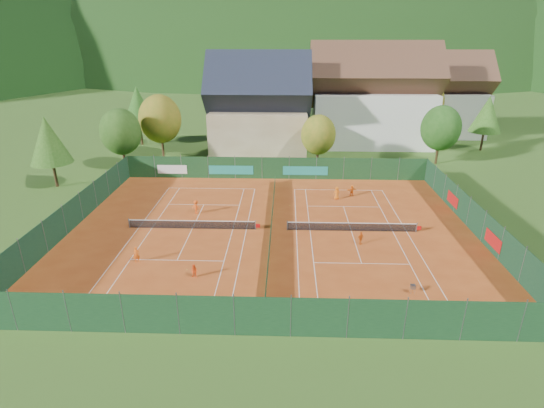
% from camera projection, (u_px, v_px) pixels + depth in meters
% --- Properties ---
extents(ground, '(600.00, 600.00, 0.00)m').
position_uv_depth(ground, '(271.00, 230.00, 42.57)').
color(ground, '#2F561B').
rests_on(ground, ground).
extents(clay_pad, '(40.00, 32.00, 0.01)m').
position_uv_depth(clay_pad, '(271.00, 230.00, 42.56)').
color(clay_pad, '#AE4819').
rests_on(clay_pad, ground).
extents(court_markings_left, '(11.03, 23.83, 0.00)m').
position_uv_depth(court_markings_left, '(192.00, 229.00, 42.81)').
color(court_markings_left, white).
rests_on(court_markings_left, ground).
extents(court_markings_right, '(11.03, 23.83, 0.00)m').
position_uv_depth(court_markings_right, '(351.00, 231.00, 42.30)').
color(court_markings_right, white).
rests_on(court_markings_right, ground).
extents(tennis_net_left, '(13.30, 0.10, 1.02)m').
position_uv_depth(tennis_net_left, '(193.00, 224.00, 42.61)').
color(tennis_net_left, '#59595B').
rests_on(tennis_net_left, ground).
extents(tennis_net_right, '(13.30, 0.10, 1.02)m').
position_uv_depth(tennis_net_right, '(353.00, 227.00, 42.11)').
color(tennis_net_right, '#59595B').
rests_on(tennis_net_right, ground).
extents(court_divider, '(0.03, 28.80, 1.00)m').
position_uv_depth(court_divider, '(271.00, 225.00, 42.37)').
color(court_divider, '#14371F').
rests_on(court_divider, ground).
extents(fence_north, '(40.00, 0.10, 3.00)m').
position_uv_depth(fence_north, '(272.00, 168.00, 56.83)').
color(fence_north, '#153A1B').
rests_on(fence_north, ground).
extents(fence_south, '(40.00, 0.04, 3.00)m').
position_uv_depth(fence_south, '(262.00, 317.00, 27.18)').
color(fence_south, '#14371B').
rests_on(fence_south, ground).
extents(fence_west, '(0.04, 32.00, 3.00)m').
position_uv_depth(fence_west, '(73.00, 214.00, 42.62)').
color(fence_west, '#143722').
rests_on(fence_west, ground).
extents(fence_east, '(0.09, 32.00, 3.00)m').
position_uv_depth(fence_east, '(475.00, 219.00, 41.42)').
color(fence_east, '#12331E').
rests_on(fence_east, ground).
extents(chalet, '(16.20, 12.00, 16.00)m').
position_uv_depth(chalet, '(259.00, 111.00, 67.93)').
color(chalet, beige).
rests_on(chalet, ground).
extents(hotel_block_a, '(21.60, 11.00, 17.25)m').
position_uv_depth(hotel_block_a, '(372.00, 102.00, 72.60)').
color(hotel_block_a, silver).
rests_on(hotel_block_a, ground).
extents(hotel_block_b, '(17.28, 10.00, 15.50)m').
position_uv_depth(hotel_block_b, '(438.00, 100.00, 79.85)').
color(hotel_block_b, silver).
rests_on(hotel_block_b, ground).
extents(tree_west_front, '(5.72, 5.72, 8.69)m').
position_uv_depth(tree_west_front, '(121.00, 132.00, 59.73)').
color(tree_west_front, '#482A1A').
rests_on(tree_west_front, ground).
extents(tree_west_mid, '(6.44, 6.44, 9.78)m').
position_uv_depth(tree_west_mid, '(160.00, 119.00, 64.91)').
color(tree_west_mid, '#4D331B').
rests_on(tree_west_mid, ground).
extents(tree_west_back, '(5.60, 5.60, 10.00)m').
position_uv_depth(tree_west_back, '(138.00, 106.00, 72.25)').
color(tree_west_back, '#473219').
rests_on(tree_west_back, ground).
extents(tree_center, '(5.01, 5.01, 7.60)m').
position_uv_depth(tree_center, '(318.00, 135.00, 60.96)').
color(tree_center, '#412917').
rests_on(tree_center, ground).
extents(tree_east_front, '(5.72, 5.72, 8.69)m').
position_uv_depth(tree_east_front, '(441.00, 128.00, 61.99)').
color(tree_east_front, '#412E17').
rests_on(tree_east_front, ground).
extents(tree_east_mid, '(5.04, 5.04, 9.00)m').
position_uv_depth(tree_east_mid, '(487.00, 114.00, 68.83)').
color(tree_east_mid, '#4D2F1B').
rests_on(tree_east_mid, ground).
extents(tree_west_side, '(5.04, 5.04, 9.00)m').
position_uv_depth(tree_west_side, '(48.00, 140.00, 52.26)').
color(tree_west_side, '#472E19').
rests_on(tree_west_side, ground).
extents(tree_east_back, '(7.15, 7.15, 10.86)m').
position_uv_depth(tree_east_back, '(423.00, 102.00, 76.23)').
color(tree_east_back, '#412617').
rests_on(tree_east_back, ground).
extents(mountain_backdrop, '(820.00, 530.00, 242.00)m').
position_uv_depth(mountain_backdrop, '(328.00, 129.00, 272.74)').
color(mountain_backdrop, black).
rests_on(mountain_backdrop, ground).
extents(ball_hopper, '(0.34, 0.34, 0.80)m').
position_uv_depth(ball_hopper, '(413.00, 287.00, 32.09)').
color(ball_hopper, slate).
rests_on(ball_hopper, ground).
extents(loose_ball_0, '(0.07, 0.07, 0.07)m').
position_uv_depth(loose_ball_0, '(187.00, 270.00, 35.38)').
color(loose_ball_0, '#CCD833').
rests_on(loose_ball_0, ground).
extents(loose_ball_1, '(0.07, 0.07, 0.07)m').
position_uv_depth(loose_ball_1, '(371.00, 301.00, 31.25)').
color(loose_ball_1, '#CCD833').
rests_on(loose_ball_1, ground).
extents(loose_ball_2, '(0.07, 0.07, 0.07)m').
position_uv_depth(loose_ball_2, '(290.00, 205.00, 48.48)').
color(loose_ball_2, '#CCD833').
rests_on(loose_ball_2, ground).
extents(player_left_near, '(0.63, 0.52, 1.48)m').
position_uv_depth(player_left_near, '(137.00, 255.00, 36.30)').
color(player_left_near, orange).
rests_on(player_left_near, ground).
extents(player_left_mid, '(0.67, 0.57, 1.19)m').
position_uv_depth(player_left_mid, '(194.00, 271.00, 34.09)').
color(player_left_mid, '#FF5216').
rests_on(player_left_mid, ground).
extents(player_left_far, '(1.14, 0.90, 1.55)m').
position_uv_depth(player_left_far, '(196.00, 207.00, 46.11)').
color(player_left_far, '#F35615').
rests_on(player_left_far, ground).
extents(player_right_near, '(0.79, 0.71, 1.29)m').
position_uv_depth(player_right_near, '(361.00, 238.00, 39.46)').
color(player_right_near, '#D95A13').
rests_on(player_right_near, ground).
extents(player_right_far_a, '(0.86, 0.66, 1.56)m').
position_uv_depth(player_right_far_a, '(337.00, 193.00, 50.08)').
color(player_right_far_a, orange).
rests_on(player_right_far_a, ground).
extents(player_right_far_b, '(1.29, 0.63, 1.34)m').
position_uv_depth(player_right_far_b, '(352.00, 190.00, 51.22)').
color(player_right_far_b, orange).
rests_on(player_right_far_b, ground).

